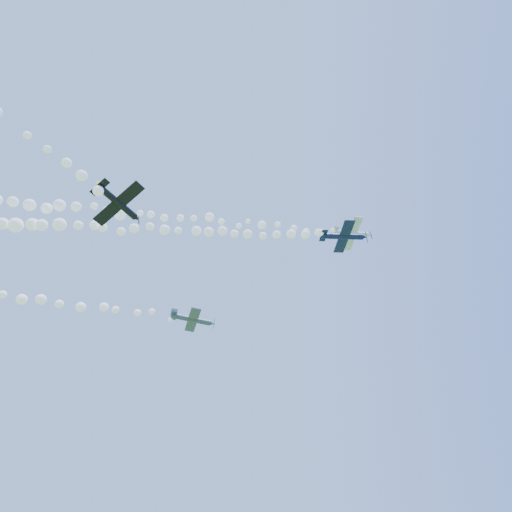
{
  "coord_description": "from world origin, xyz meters",
  "views": [
    {
      "loc": [
        4.56,
        -58.28,
        2.0
      ],
      "look_at": [
        2.52,
        -7.14,
        45.06
      ],
      "focal_mm": 30.0,
      "sensor_mm": 36.0,
      "label": 1
    }
  ],
  "objects_px": {
    "plane_navy": "(344,236)",
    "plane_grey": "(193,320)",
    "plane_black": "(119,203)",
    "plane_white": "(352,233)"
  },
  "relations": [
    {
      "from": "plane_black",
      "to": "plane_navy",
      "type": "bearing_deg",
      "value": -26.81
    },
    {
      "from": "plane_white",
      "to": "plane_black",
      "type": "relative_size",
      "value": 1.19
    },
    {
      "from": "plane_white",
      "to": "plane_black",
      "type": "bearing_deg",
      "value": -157.21
    },
    {
      "from": "plane_navy",
      "to": "plane_grey",
      "type": "height_order",
      "value": "plane_navy"
    },
    {
      "from": "plane_navy",
      "to": "plane_grey",
      "type": "relative_size",
      "value": 1.0
    },
    {
      "from": "plane_black",
      "to": "plane_grey",
      "type": "bearing_deg",
      "value": 25.2
    },
    {
      "from": "plane_navy",
      "to": "plane_black",
      "type": "height_order",
      "value": "plane_navy"
    },
    {
      "from": "plane_navy",
      "to": "plane_black",
      "type": "distance_m",
      "value": 34.68
    },
    {
      "from": "plane_grey",
      "to": "plane_navy",
      "type": "bearing_deg",
      "value": -43.13
    },
    {
      "from": "plane_white",
      "to": "plane_black",
      "type": "xyz_separation_m",
      "value": [
        -31.36,
        -20.44,
        -13.13
      ]
    }
  ]
}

